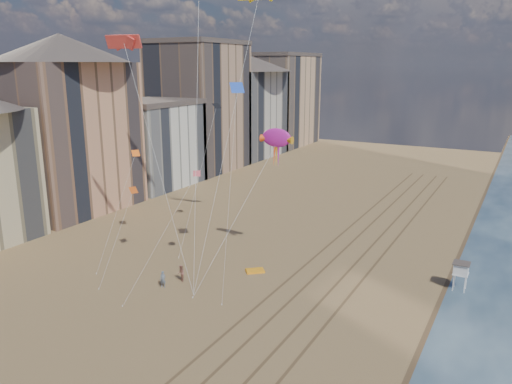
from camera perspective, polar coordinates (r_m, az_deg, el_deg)
wet_sand at (r=66.74m, az=25.57°, el=-7.87°), size 260.00×260.00×0.00m
tracks at (r=60.30m, az=8.98°, el=-8.90°), size 7.68×120.00×0.01m
buildings at (r=110.77m, az=-8.31°, el=8.98°), size 34.72×131.35×29.00m
lifeguard_stand at (r=58.29m, az=22.39°, el=-8.14°), size 1.74×1.74×3.13m
grounded_kite at (r=59.35m, az=-0.11°, el=-8.99°), size 2.49×2.39×0.24m
show_kite at (r=57.43m, az=2.35°, el=6.17°), size 4.05×6.64×19.45m
kite_flyer_a at (r=56.12m, az=-10.59°, el=-9.78°), size 0.77×0.62×1.85m
kite_flyer_b at (r=57.25m, az=-8.57°, el=-9.18°), size 1.14×1.15×1.88m
small_kites at (r=58.33m, az=-7.46°, el=6.83°), size 19.02×12.09×13.11m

